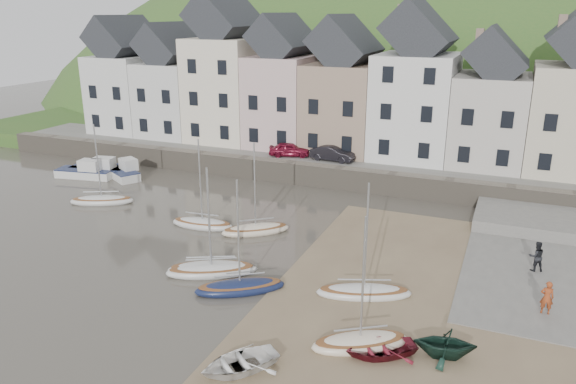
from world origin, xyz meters
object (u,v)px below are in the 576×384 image
at_px(rowboat_green, 445,343).
at_px(person_red, 547,297).
at_px(rowboat_red, 380,348).
at_px(car_left, 290,149).
at_px(sailboat_0, 102,200).
at_px(person_dark, 536,256).
at_px(rowboat_white, 239,362).
at_px(car_right, 333,153).

xyz_separation_m(rowboat_green, person_red, (4.00, 5.40, 0.22)).
relative_size(rowboat_green, rowboat_red, 0.84).
height_order(rowboat_red, car_left, car_left).
distance_m(sailboat_0, person_dark, 30.34).
height_order(rowboat_green, rowboat_red, rowboat_green).
relative_size(person_red, car_left, 0.46).
bearing_deg(rowboat_green, rowboat_red, -82.99).
bearing_deg(rowboat_white, sailboat_0, -177.84).
relative_size(person_red, person_dark, 0.97).
bearing_deg(sailboat_0, rowboat_green, -20.91).
height_order(sailboat_0, car_left, sailboat_0).
relative_size(rowboat_green, car_left, 0.71).
height_order(person_dark, car_right, car_right).
bearing_deg(rowboat_white, car_left, 147.29).
bearing_deg(car_left, sailboat_0, 124.67).
xyz_separation_m(rowboat_red, person_dark, (6.12, 11.07, 0.61)).
bearing_deg(car_right, car_left, 95.22).
xyz_separation_m(rowboat_red, car_right, (-10.13, 24.17, 1.86)).
height_order(sailboat_0, person_dark, sailboat_0).
bearing_deg(person_red, car_left, -44.93).
distance_m(person_red, person_dark, 4.82).
relative_size(person_red, car_right, 0.44).
bearing_deg(sailboat_0, person_red, -8.90).
bearing_deg(car_left, car_right, -107.82).
relative_size(person_dark, car_left, 0.48).
bearing_deg(person_red, sailboat_0, -12.94).
xyz_separation_m(rowboat_white, rowboat_green, (7.57, 4.09, 0.34)).
bearing_deg(rowboat_white, person_dark, 90.91).
relative_size(sailboat_0, car_left, 1.73).
bearing_deg(car_right, person_dark, -123.67).
xyz_separation_m(rowboat_red, person_red, (6.53, 6.26, 0.59)).
relative_size(rowboat_white, car_left, 0.90).
bearing_deg(car_left, person_red, -148.71).
xyz_separation_m(rowboat_red, car_left, (-14.15, 24.17, 1.84)).
xyz_separation_m(sailboat_0, car_left, (10.05, 13.10, 1.96)).
relative_size(rowboat_red, car_left, 0.84).
relative_size(rowboat_red, person_dark, 1.77).
distance_m(sailboat_0, car_right, 19.33).
xyz_separation_m(person_dark, car_left, (-20.27, 13.10, 1.23)).
bearing_deg(car_left, rowboat_green, -162.23).
bearing_deg(rowboat_red, person_dark, 116.91).
xyz_separation_m(rowboat_green, car_left, (-16.68, 23.31, 1.48)).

